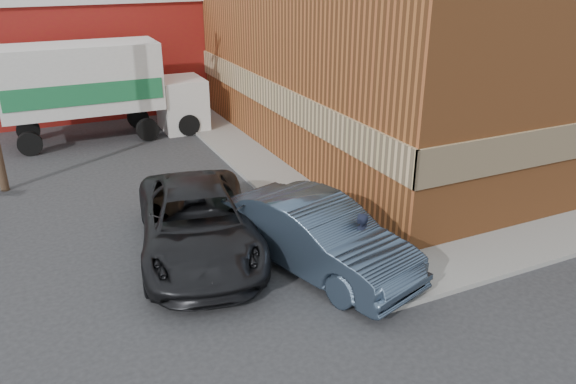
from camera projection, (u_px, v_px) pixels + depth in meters
name	position (u px, v px, depth m)	size (l,w,h in m)	color
ground	(357.00, 270.00, 13.30)	(90.00, 90.00, 0.00)	#28282B
brick_building	(425.00, 15.00, 22.32)	(14.25, 18.25, 9.36)	brown
sidewalk_west	(243.00, 153.00, 21.01)	(1.80, 18.00, 0.12)	gray
warehouse	(27.00, 49.00, 26.49)	(16.30, 8.30, 5.60)	maroon
man	(359.00, 243.00, 12.70)	(0.54, 0.36, 1.49)	black
sedan	(318.00, 236.00, 13.07)	(1.81, 5.19, 1.71)	#334255
suv_a	(198.00, 223.00, 13.77)	(2.74, 5.95, 1.65)	black
box_truck	(102.00, 85.00, 22.07)	(7.74, 2.45, 3.81)	white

